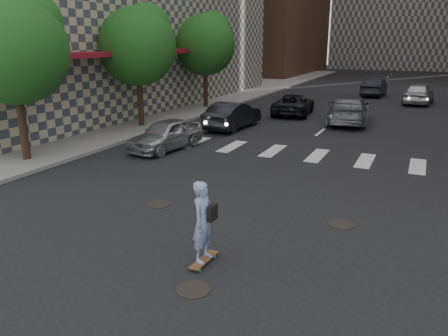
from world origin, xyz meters
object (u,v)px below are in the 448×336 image
object	(u,v)px
tree_a	(16,44)
traffic_car_e	(374,87)
tree_c	(206,42)
traffic_car_c	(294,104)
skateboarder	(204,222)
traffic_car_b	(348,110)
silver_sedan	(166,134)
traffic_car_d	(419,93)
tree_b	(139,43)
traffic_car_a	(233,115)

from	to	relation	value
tree_a	traffic_car_e	bearing A→B (deg)	70.46
tree_c	traffic_car_c	bearing A→B (deg)	-0.91
skateboarder	traffic_car_b	distance (m)	18.86
silver_sedan	traffic_car_d	distance (m)	23.00
tree_a	silver_sedan	world-z (taller)	tree_a
tree_b	traffic_car_d	size ratio (longest dim) A/B	1.36
silver_sedan	traffic_car_a	bearing A→B (deg)	89.47
traffic_car_d	traffic_car_b	bearing A→B (deg)	76.99
tree_a	traffic_car_c	world-z (taller)	tree_a
skateboarder	traffic_car_d	bearing A→B (deg)	85.52
tree_c	traffic_car_e	size ratio (longest dim) A/B	1.38
silver_sedan	tree_a	bearing A→B (deg)	-126.72
tree_c	traffic_car_a	bearing A→B (deg)	-52.42
silver_sedan	tree_b	bearing A→B (deg)	142.65
traffic_car_e	traffic_car_d	bearing A→B (deg)	136.50
traffic_car_a	traffic_car_b	xyz separation A→B (m)	(5.60, 4.40, 0.07)
tree_a	traffic_car_a	world-z (taller)	tree_a
tree_a	traffic_car_a	size ratio (longest dim) A/B	1.47
traffic_car_d	traffic_car_e	distance (m)	5.30
traffic_car_b	traffic_car_a	bearing A→B (deg)	32.12
tree_a	skateboarder	xyz separation A→B (m)	(10.36, -4.59, -3.64)
silver_sedan	traffic_car_b	bearing A→B (deg)	64.98
tree_c	traffic_car_e	xyz separation A→B (m)	(10.17, 12.64, -3.86)
traffic_car_d	traffic_car_e	bearing A→B (deg)	-39.76
tree_b	silver_sedan	xyz separation A→B (m)	(3.95, -3.88, -3.95)
traffic_car_d	tree_b	bearing A→B (deg)	56.12
skateboarder	traffic_car_c	bearing A→B (deg)	103.04
traffic_car_a	tree_c	bearing A→B (deg)	-49.27
traffic_car_c	traffic_car_e	bearing A→B (deg)	-111.96
skateboarder	traffic_car_e	distance (m)	33.23
silver_sedan	traffic_car_e	size ratio (longest dim) A/B	0.85
skateboarder	traffic_car_b	size ratio (longest dim) A/B	0.34
silver_sedan	traffic_car_a	xyz separation A→B (m)	(0.77, 5.74, 0.05)
tree_c	traffic_car_b	size ratio (longest dim) A/B	1.18
traffic_car_c	skateboarder	bearing A→B (deg)	94.81
tree_a	tree_b	world-z (taller)	same
tree_c	tree_a	bearing A→B (deg)	-90.00
tree_a	traffic_car_b	xyz separation A→B (m)	(10.32, 14.27, -3.84)
silver_sedan	traffic_car_c	xyz separation A→B (m)	(2.54, 11.77, -0.02)
tree_b	tree_c	distance (m)	8.00
silver_sedan	traffic_car_a	size ratio (longest dim) A/B	0.90
tree_b	traffic_car_c	distance (m)	10.97
tree_b	traffic_car_a	bearing A→B (deg)	21.53
tree_a	skateboarder	distance (m)	11.90
tree_c	tree_b	bearing A→B (deg)	-90.00
traffic_car_a	traffic_car_d	size ratio (longest dim) A/B	0.93
traffic_car_c	traffic_car_e	xyz separation A→B (m)	(3.67, 12.74, 0.11)
tree_b	silver_sedan	size ratio (longest dim) A/B	1.62
traffic_car_e	traffic_car_b	bearing A→B (deg)	92.49
skateboarder	traffic_car_e	size ratio (longest dim) A/B	0.40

